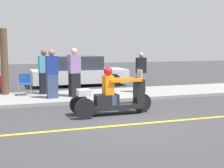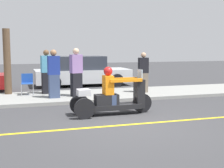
# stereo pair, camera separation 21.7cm
# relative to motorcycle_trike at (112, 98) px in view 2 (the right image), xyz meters

# --- Properties ---
(ground_plane) EXTENTS (60.00, 60.00, 0.00)m
(ground_plane) POSITION_rel_motorcycle_trike_xyz_m (0.01, -1.29, -0.50)
(ground_plane) COLOR #38383A
(lane_stripe) EXTENTS (24.00, 0.12, 0.01)m
(lane_stripe) POSITION_rel_motorcycle_trike_xyz_m (-0.01, -1.29, -0.50)
(lane_stripe) COLOR gold
(lane_stripe) RESTS_ON ground
(sidewalk_strip) EXTENTS (28.00, 2.80, 0.12)m
(sidewalk_strip) POSITION_rel_motorcycle_trike_xyz_m (0.01, 3.31, -0.44)
(sidewalk_strip) COLOR gray
(sidewalk_strip) RESTS_ON ground
(motorcycle_trike) EXTENTS (2.45, 0.77, 1.42)m
(motorcycle_trike) POSITION_rel_motorcycle_trike_xyz_m (0.00, 0.00, 0.00)
(motorcycle_trike) COLOR black
(motorcycle_trike) RESTS_ON ground
(spectator_with_child) EXTENTS (0.45, 0.32, 1.75)m
(spectator_with_child) POSITION_rel_motorcycle_trike_xyz_m (-1.50, 3.98, 0.46)
(spectator_with_child) COLOR black
(spectator_with_child) RESTS_ON sidewalk_strip
(spectator_far_back) EXTENTS (0.44, 0.29, 1.77)m
(spectator_far_back) POSITION_rel_motorcycle_trike_xyz_m (-1.35, 2.83, 0.47)
(spectator_far_back) COLOR #38476B
(spectator_far_back) RESTS_ON sidewalk_strip
(spectator_by_tree) EXTENTS (0.39, 0.24, 1.64)m
(spectator_by_tree) POSITION_rel_motorcycle_trike_xyz_m (2.33, 3.15, 0.41)
(spectator_by_tree) COLOR #726656
(spectator_by_tree) RESTS_ON sidewalk_strip
(spectator_near_curb) EXTENTS (0.49, 0.37, 1.82)m
(spectator_near_curb) POSITION_rel_motorcycle_trike_xyz_m (-0.49, 2.97, 0.50)
(spectator_near_curb) COLOR black
(spectator_near_curb) RESTS_ON sidewalk_strip
(folding_chair_curbside) EXTENTS (0.49, 0.49, 0.82)m
(folding_chair_curbside) POSITION_rel_motorcycle_trike_xyz_m (-2.26, 3.96, 0.12)
(folding_chair_curbside) COLOR #A5A8AD
(folding_chair_curbside) RESTS_ON sidewalk_strip
(parked_car_lot_far) EXTENTS (4.81, 2.11, 1.52)m
(parked_car_lot_far) POSITION_rel_motorcycle_trike_xyz_m (0.54, 7.07, 0.22)
(parked_car_lot_far) COLOR silver
(parked_car_lot_far) RESTS_ON ground
(tree_trunk) EXTENTS (0.28, 0.28, 2.58)m
(tree_trunk) POSITION_rel_motorcycle_trike_xyz_m (-2.98, 4.34, 0.91)
(tree_trunk) COLOR brown
(tree_trunk) RESTS_ON sidewalk_strip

